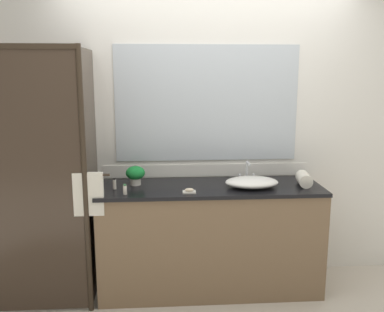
{
  "coord_description": "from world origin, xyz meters",
  "views": [
    {
      "loc": [
        -0.38,
        -3.31,
        1.82
      ],
      "look_at": [
        -0.15,
        0.0,
        1.15
      ],
      "focal_mm": 39.8,
      "sensor_mm": 36.0,
      "label": 1
    }
  ],
  "objects_px": {
    "soap_dish": "(189,191)",
    "rolled_towel_near_edge": "(304,179)",
    "potted_plant": "(135,174)",
    "amenity_bottle_body_wash": "(114,184)",
    "amenity_bottle_conditioner": "(125,190)",
    "faucet": "(247,174)",
    "sink_basin": "(252,182)"
  },
  "relations": [
    {
      "from": "soap_dish",
      "to": "rolled_towel_near_edge",
      "type": "height_order",
      "value": "rolled_towel_near_edge"
    },
    {
      "from": "potted_plant",
      "to": "amenity_bottle_body_wash",
      "type": "relative_size",
      "value": 1.78
    },
    {
      "from": "amenity_bottle_conditioner",
      "to": "amenity_bottle_body_wash",
      "type": "xyz_separation_m",
      "value": [
        -0.09,
        0.15,
        0.0
      ]
    },
    {
      "from": "faucet",
      "to": "rolled_towel_near_edge",
      "type": "relative_size",
      "value": 0.83
    },
    {
      "from": "faucet",
      "to": "amenity_bottle_conditioner",
      "type": "bearing_deg",
      "value": -161.54
    },
    {
      "from": "sink_basin",
      "to": "potted_plant",
      "type": "height_order",
      "value": "potted_plant"
    },
    {
      "from": "sink_basin",
      "to": "amenity_bottle_conditioner",
      "type": "distance_m",
      "value": 1.0
    },
    {
      "from": "potted_plant",
      "to": "rolled_towel_near_edge",
      "type": "height_order",
      "value": "potted_plant"
    },
    {
      "from": "soap_dish",
      "to": "amenity_bottle_conditioner",
      "type": "relative_size",
      "value": 1.25
    },
    {
      "from": "rolled_towel_near_edge",
      "to": "amenity_bottle_body_wash",
      "type": "bearing_deg",
      "value": -179.91
    },
    {
      "from": "soap_dish",
      "to": "potted_plant",
      "type": "bearing_deg",
      "value": 148.34
    },
    {
      "from": "potted_plant",
      "to": "amenity_bottle_conditioner",
      "type": "height_order",
      "value": "potted_plant"
    },
    {
      "from": "amenity_bottle_body_wash",
      "to": "rolled_towel_near_edge",
      "type": "relative_size",
      "value": 0.42
    },
    {
      "from": "amenity_bottle_body_wash",
      "to": "soap_dish",
      "type": "bearing_deg",
      "value": -13.93
    },
    {
      "from": "faucet",
      "to": "rolled_towel_near_edge",
      "type": "bearing_deg",
      "value": -22.1
    },
    {
      "from": "faucet",
      "to": "sink_basin",
      "type": "bearing_deg",
      "value": -90.0
    },
    {
      "from": "potted_plant",
      "to": "soap_dish",
      "type": "xyz_separation_m",
      "value": [
        0.42,
        -0.26,
        -0.08
      ]
    },
    {
      "from": "sink_basin",
      "to": "amenity_bottle_body_wash",
      "type": "xyz_separation_m",
      "value": [
        -1.09,
        0.02,
        0.0
      ]
    },
    {
      "from": "amenity_bottle_body_wash",
      "to": "potted_plant",
      "type": "bearing_deg",
      "value": 36.45
    },
    {
      "from": "soap_dish",
      "to": "rolled_towel_near_edge",
      "type": "relative_size",
      "value": 0.48
    },
    {
      "from": "potted_plant",
      "to": "amenity_bottle_conditioner",
      "type": "bearing_deg",
      "value": -103.2
    },
    {
      "from": "faucet",
      "to": "soap_dish",
      "type": "relative_size",
      "value": 1.73
    },
    {
      "from": "faucet",
      "to": "rolled_towel_near_edge",
      "type": "distance_m",
      "value": 0.47
    },
    {
      "from": "soap_dish",
      "to": "amenity_bottle_body_wash",
      "type": "xyz_separation_m",
      "value": [
        -0.58,
        0.14,
        0.03
      ]
    },
    {
      "from": "amenity_bottle_body_wash",
      "to": "amenity_bottle_conditioner",
      "type": "bearing_deg",
      "value": -58.38
    },
    {
      "from": "amenity_bottle_body_wash",
      "to": "sink_basin",
      "type": "bearing_deg",
      "value": -1.01
    },
    {
      "from": "amenity_bottle_conditioner",
      "to": "amenity_bottle_body_wash",
      "type": "height_order",
      "value": "amenity_bottle_body_wash"
    },
    {
      "from": "sink_basin",
      "to": "rolled_towel_near_edge",
      "type": "height_order",
      "value": "rolled_towel_near_edge"
    },
    {
      "from": "sink_basin",
      "to": "potted_plant",
      "type": "distance_m",
      "value": 0.94
    },
    {
      "from": "amenity_bottle_conditioner",
      "to": "rolled_towel_near_edge",
      "type": "relative_size",
      "value": 0.39
    },
    {
      "from": "potted_plant",
      "to": "rolled_towel_near_edge",
      "type": "relative_size",
      "value": 0.75
    },
    {
      "from": "sink_basin",
      "to": "amenity_bottle_body_wash",
      "type": "distance_m",
      "value": 1.09
    }
  ]
}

